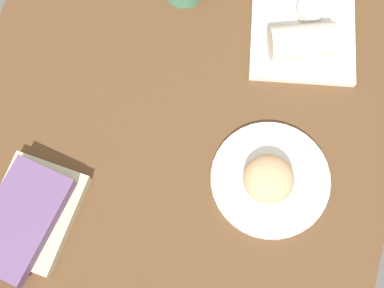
{
  "coord_description": "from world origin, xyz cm",
  "views": [
    {
      "loc": [
        29.0,
        13.01,
        104.05
      ],
      "look_at": [
        1.1,
        4.33,
        7.0
      ],
      "focal_mm": 48.41,
      "sensor_mm": 36.0,
      "label": 1
    }
  ],
  "objects_px": {
    "sauce_cup": "(310,10)",
    "scone_pastry": "(269,179)",
    "square_plate": "(302,35)",
    "book_stack": "(27,216)",
    "breakfast_wrap": "(302,41)",
    "round_plate": "(270,179)"
  },
  "relations": [
    {
      "from": "book_stack",
      "to": "scone_pastry",
      "type": "bearing_deg",
      "value": 115.8
    },
    {
      "from": "round_plate",
      "to": "square_plate",
      "type": "bearing_deg",
      "value": -177.39
    },
    {
      "from": "breakfast_wrap",
      "to": "book_stack",
      "type": "height_order",
      "value": "breakfast_wrap"
    },
    {
      "from": "scone_pastry",
      "to": "square_plate",
      "type": "xyz_separation_m",
      "value": [
        -0.34,
        -0.01,
        -0.04
      ]
    },
    {
      "from": "round_plate",
      "to": "book_stack",
      "type": "xyz_separation_m",
      "value": [
        0.21,
        -0.42,
        0.02
      ]
    },
    {
      "from": "square_plate",
      "to": "book_stack",
      "type": "height_order",
      "value": "book_stack"
    },
    {
      "from": "round_plate",
      "to": "book_stack",
      "type": "height_order",
      "value": "book_stack"
    },
    {
      "from": "scone_pastry",
      "to": "breakfast_wrap",
      "type": "height_order",
      "value": "breakfast_wrap"
    },
    {
      "from": "square_plate",
      "to": "book_stack",
      "type": "distance_m",
      "value": 0.67
    },
    {
      "from": "round_plate",
      "to": "breakfast_wrap",
      "type": "height_order",
      "value": "breakfast_wrap"
    },
    {
      "from": "sauce_cup",
      "to": "scone_pastry",
      "type": "bearing_deg",
      "value": 1.18
    },
    {
      "from": "scone_pastry",
      "to": "book_stack",
      "type": "relative_size",
      "value": 0.41
    },
    {
      "from": "scone_pastry",
      "to": "book_stack",
      "type": "distance_m",
      "value": 0.46
    },
    {
      "from": "book_stack",
      "to": "round_plate",
      "type": "bearing_deg",
      "value": 116.49
    },
    {
      "from": "sauce_cup",
      "to": "breakfast_wrap",
      "type": "xyz_separation_m",
      "value": [
        0.09,
        -0.0,
        0.02
      ]
    },
    {
      "from": "round_plate",
      "to": "square_plate",
      "type": "xyz_separation_m",
      "value": [
        -0.33,
        -0.01,
        0.0
      ]
    },
    {
      "from": "sauce_cup",
      "to": "breakfast_wrap",
      "type": "distance_m",
      "value": 0.09
    },
    {
      "from": "sauce_cup",
      "to": "book_stack",
      "type": "relative_size",
      "value": 0.25
    },
    {
      "from": "book_stack",
      "to": "sauce_cup",
      "type": "bearing_deg",
      "value": 145.25
    },
    {
      "from": "scone_pastry",
      "to": "book_stack",
      "type": "height_order",
      "value": "scone_pastry"
    },
    {
      "from": "book_stack",
      "to": "breakfast_wrap",
      "type": "bearing_deg",
      "value": 140.79
    },
    {
      "from": "sauce_cup",
      "to": "square_plate",
      "type": "bearing_deg",
      "value": -0.77
    }
  ]
}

